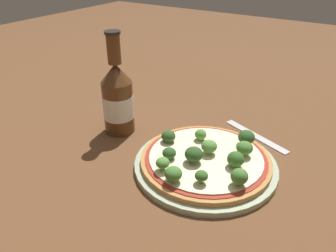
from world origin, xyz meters
TOP-DOWN VIEW (x-y plane):
  - ground_plane at (0.00, 0.00)m, footprint 3.00×3.00m
  - plate at (-0.00, 0.00)m, footprint 0.28×0.28m
  - pizza at (-0.00, -0.00)m, footprint 0.25×0.25m
  - broccoli_floret_0 at (0.04, -0.06)m, footprint 0.03×0.03m
  - broccoli_floret_1 at (-0.03, 0.01)m, footprint 0.03×0.03m
  - broccoli_floret_2 at (0.05, 0.04)m, footprint 0.02×0.02m
  - broccoli_floret_3 at (-0.04, 0.06)m, footprint 0.03×0.03m
  - broccoli_floret_4 at (-0.00, -0.06)m, footprint 0.03×0.03m
  - broccoli_floret_5 at (0.01, 0.00)m, footprint 0.03×0.03m
  - broccoli_floret_6 at (-0.08, 0.04)m, footprint 0.03×0.03m
  - broccoli_floret_7 at (-0.08, -0.03)m, footprint 0.02×0.02m
  - broccoli_floret_8 at (-0.05, -0.09)m, footprint 0.03×0.03m
  - broccoli_floret_9 at (0.08, -0.05)m, footprint 0.03×0.03m
  - broccoli_floret_10 at (0.01, 0.09)m, footprint 0.03×0.03m
  - broccoli_floret_11 at (-0.10, 0.01)m, footprint 0.03×0.03m
  - beer_bottle at (0.02, 0.23)m, footprint 0.07×0.07m
  - fork at (0.17, -0.04)m, footprint 0.08×0.17m

SIDE VIEW (x-z plane):
  - ground_plane at x=0.00m, z-range 0.00..0.00m
  - fork at x=0.17m, z-range 0.00..0.00m
  - plate at x=0.00m, z-range 0.00..0.01m
  - pizza at x=0.00m, z-range 0.01..0.03m
  - broccoli_floret_3 at x=-0.04m, z-range 0.03..0.05m
  - broccoli_floret_2 at x=0.05m, z-range 0.03..0.05m
  - broccoli_floret_10 at x=0.01m, z-range 0.03..0.05m
  - broccoli_floret_7 at x=-0.08m, z-range 0.03..0.05m
  - broccoli_floret_11 at x=-0.10m, z-range 0.03..0.06m
  - broccoli_floret_4 at x=0.00m, z-range 0.03..0.06m
  - broccoli_floret_6 at x=-0.08m, z-range 0.03..0.05m
  - broccoli_floret_5 at x=0.01m, z-range 0.03..0.06m
  - broccoli_floret_9 at x=0.08m, z-range 0.03..0.06m
  - broccoli_floret_0 at x=0.04m, z-range 0.03..0.06m
  - broccoli_floret_1 at x=-0.03m, z-range 0.03..0.06m
  - broccoli_floret_8 at x=-0.05m, z-range 0.03..0.06m
  - beer_bottle at x=0.02m, z-range -0.03..0.20m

